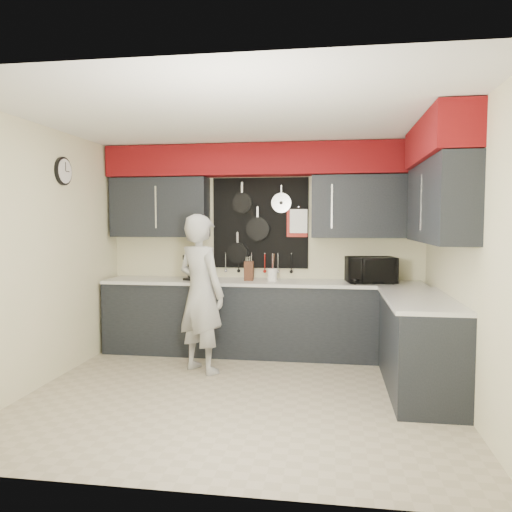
% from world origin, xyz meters
% --- Properties ---
extents(ground, '(4.00, 4.00, 0.00)m').
position_xyz_m(ground, '(0.00, 0.00, 0.00)').
color(ground, tan).
rests_on(ground, ground).
extents(back_wall_assembly, '(4.00, 0.36, 2.60)m').
position_xyz_m(back_wall_assembly, '(0.01, 1.60, 2.01)').
color(back_wall_assembly, beige).
rests_on(back_wall_assembly, ground).
extents(right_wall_assembly, '(0.36, 3.50, 2.60)m').
position_xyz_m(right_wall_assembly, '(1.85, 0.26, 1.94)').
color(right_wall_assembly, beige).
rests_on(right_wall_assembly, ground).
extents(left_wall_assembly, '(0.05, 3.50, 2.60)m').
position_xyz_m(left_wall_assembly, '(-1.99, 0.02, 1.33)').
color(left_wall_assembly, beige).
rests_on(left_wall_assembly, ground).
extents(base_cabinets, '(3.95, 2.20, 0.92)m').
position_xyz_m(base_cabinets, '(0.49, 1.13, 0.46)').
color(base_cabinets, black).
rests_on(base_cabinets, ground).
extents(microwave, '(0.61, 0.47, 0.31)m').
position_xyz_m(microwave, '(1.31, 1.43, 1.07)').
color(microwave, black).
rests_on(microwave, base_cabinets).
extents(knife_block, '(0.11, 0.11, 0.24)m').
position_xyz_m(knife_block, '(-0.15, 1.44, 1.04)').
color(knife_block, '#3C1F13').
rests_on(knife_block, base_cabinets).
extents(utensil_crock, '(0.12, 0.12, 0.15)m').
position_xyz_m(utensil_crock, '(0.14, 1.43, 1.00)').
color(utensil_crock, white).
rests_on(utensil_crock, base_cabinets).
extents(coffee_maker, '(0.22, 0.25, 0.31)m').
position_xyz_m(coffee_maker, '(-0.85, 1.43, 1.08)').
color(coffee_maker, black).
rests_on(coffee_maker, base_cabinets).
extents(person, '(0.75, 0.69, 1.73)m').
position_xyz_m(person, '(-0.56, 0.66, 0.86)').
color(person, '#999997').
rests_on(person, ground).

